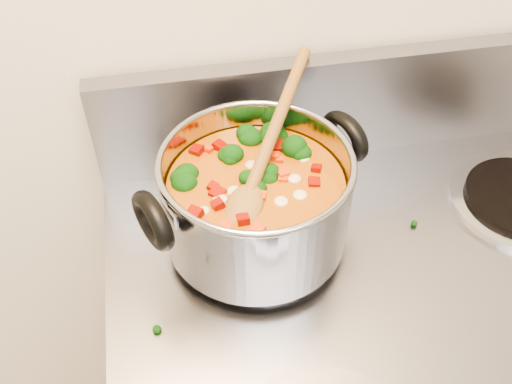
# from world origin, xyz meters

# --- Properties ---
(stockpot) EXTENTS (0.29, 0.23, 0.14)m
(stockpot) POSITION_xyz_m (-0.23, 1.31, 1.00)
(stockpot) COLOR #9E9DA5
(stockpot) RESTS_ON electric_range
(wooden_spoon) EXTENTS (0.17, 0.26, 0.09)m
(wooden_spoon) POSITION_xyz_m (-0.22, 1.33, 1.04)
(wooden_spoon) COLOR brown
(wooden_spoon) RESTS_ON stockpot
(cooktop_crumbs) EXTENTS (0.38, 0.27, 0.01)m
(cooktop_crumbs) POSITION_xyz_m (-0.15, 1.33, 0.92)
(cooktop_crumbs) COLOR black
(cooktop_crumbs) RESTS_ON electric_range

